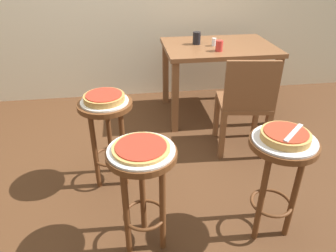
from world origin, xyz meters
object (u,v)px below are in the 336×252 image
Objects in this scene: serving_plate_foreground at (285,140)px; pizza_middle at (141,148)px; wooden_chair at (245,102)px; stool_leftside at (107,125)px; pizza_foreground at (285,135)px; pizza_server_knife at (294,133)px; cup_near_edge at (219,46)px; pizza_leftside at (104,97)px; serving_plate_leftside at (105,101)px; stool_foreground at (279,167)px; serving_plate_middle at (141,150)px; condiment_shaker at (214,42)px; cup_far_edge at (197,38)px; stool_middle at (143,178)px; dining_table at (218,56)px.

pizza_middle reaches higher than serving_plate_foreground.
stool_leftside is at bearing -166.82° from wooden_chair.
pizza_server_knife is at bearing -33.69° from pizza_foreground.
pizza_middle is 3.07× the size of cup_near_edge.
serving_plate_leftside is at bearing 0.00° from pizza_leftside.
serving_plate_leftside reaches higher than stool_foreground.
serving_plate_leftside is at bearing 108.23° from serving_plate_middle.
pizza_foreground is 1.61m from condiment_shaker.
cup_far_edge is at bearing 68.63° from serving_plate_middle.
pizza_server_knife is (0.79, -0.03, 0.24)m from stool_middle.
condiment_shaker is (0.04, 1.61, 0.08)m from pizza_foreground.
cup_near_edge is 0.64m from wooden_chair.
dining_table reaches higher than pizza_server_knife.
stool_middle is 1.81m from condiment_shaker.
stool_middle is (-0.76, 0.01, -0.18)m from serving_plate_foreground.
condiment_shaker is 0.09× the size of wooden_chair.
cup_near_edge is at bearing 88.25° from serving_plate_foreground.
pizza_foreground reaches higher than stool_middle.
serving_plate_leftside is (0.00, 0.00, 0.18)m from stool_leftside.
wooden_chair is (1.10, 0.26, -0.20)m from serving_plate_leftside.
pizza_server_knife is (1.00, -0.64, 0.06)m from serving_plate_leftside.
stool_middle is at bearing 179.31° from serving_plate_foreground.
dining_table is (0.10, 1.63, 0.14)m from stool_foreground.
stool_middle is (-0.76, 0.01, -0.21)m from pizza_foreground.
serving_plate_foreground is at bearing 103.55° from pizza_server_knife.
condiment_shaker is 1.63m from pizza_server_knife.
condiment_shaker is (0.81, 1.60, 0.10)m from serving_plate_middle.
cup_far_edge is (-0.11, 1.69, 0.10)m from pizza_foreground.
stool_middle is 2.42× the size of pizza_leftside.
serving_plate_foreground is 2.91× the size of cup_far_edge.
serving_plate_leftside is at bearing 14.04° from stool_leftside.
serving_plate_leftside is at bearing 108.23° from pizza_middle.
serving_plate_leftside is (-0.97, 0.62, 0.00)m from serving_plate_foreground.
cup_far_edge is at bearing 93.64° from pizza_foreground.
cup_far_edge reaches higher than stool_middle.
serving_plate_leftside is at bearing 104.36° from pizza_server_knife.
pizza_server_knife is at bearing -32.88° from stool_leftside.
stool_foreground is 1.72m from cup_far_edge.
condiment_shaker is at bearing 88.44° from serving_plate_foreground.
cup_far_edge is 0.54× the size of pizza_server_knife.
pizza_middle is 4.04× the size of condiment_shaker.
pizza_foreground is at bearing -0.69° from serving_plate_middle.
serving_plate_foreground is 0.32× the size of dining_table.
stool_foreground is 1.17m from pizza_leftside.
serving_plate_foreground is 0.03m from pizza_foreground.
serving_plate_foreground is 0.52× the size of stool_middle.
stool_foreground is at bearing -93.65° from dining_table.
serving_plate_middle is 0.41× the size of wooden_chair.
pizza_foreground reaches higher than serving_plate_middle.
stool_foreground is 0.78× the size of wooden_chair.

